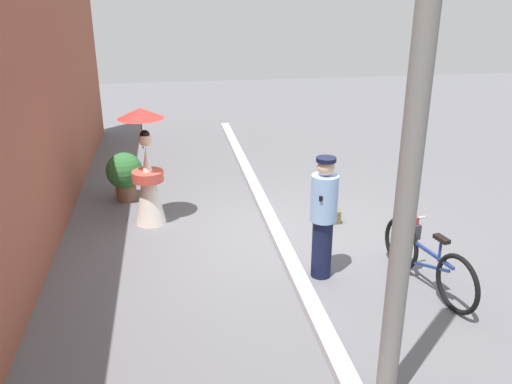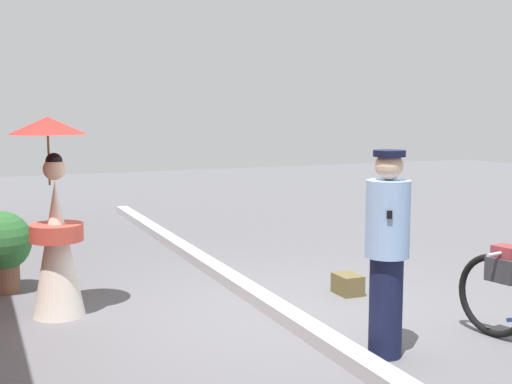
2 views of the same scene
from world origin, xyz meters
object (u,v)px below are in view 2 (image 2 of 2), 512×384
object	(u,v)px
person_with_parasol	(55,222)
backpack_on_pavement	(348,284)
person_officer	(387,248)
potted_plant_by_door	(2,246)

from	to	relation	value
person_with_parasol	backpack_on_pavement	bearing A→B (deg)	-98.61
person_with_parasol	backpack_on_pavement	size ratio (longest dim) A/B	5.91
person_officer	backpack_on_pavement	xyz separation A→B (m)	(1.66, -0.66, -0.75)
person_officer	potted_plant_by_door	world-z (taller)	person_officer
person_officer	person_with_parasol	distance (m)	3.06
potted_plant_by_door	backpack_on_pavement	distance (m)	3.68
person_officer	backpack_on_pavement	bearing A→B (deg)	-21.77
person_officer	person_with_parasol	xyz separation A→B (m)	(2.10, 2.23, 0.03)
person_with_parasol	potted_plant_by_door	distance (m)	1.25
person_with_parasol	potted_plant_by_door	world-z (taller)	person_with_parasol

